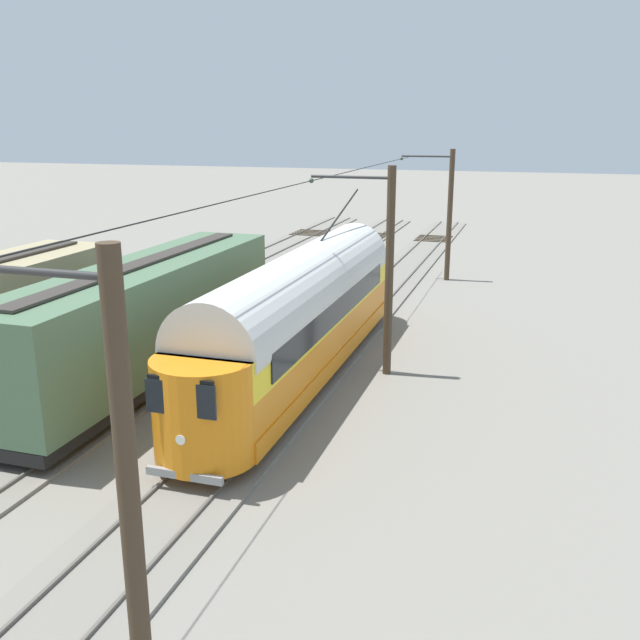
{
  "coord_description": "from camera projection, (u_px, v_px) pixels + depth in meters",
  "views": [
    {
      "loc": [
        -12.11,
        20.87,
        8.32
      ],
      "look_at": [
        -5.05,
        -1.75,
        1.65
      ],
      "focal_mm": 39.28,
      "sensor_mm": 36.0,
      "label": 1
    }
  ],
  "objects": [
    {
      "name": "catenary_pole_mid_far",
      "position": [
        124.0,
        507.0,
        8.76
      ],
      "size": [
        2.93,
        0.28,
        7.04
      ],
      "color": "#423323",
      "rests_on": "ground"
    },
    {
      "name": "track_adjacent_siding",
      "position": [
        175.0,
        362.0,
        25.18
      ],
      "size": [
        2.8,
        80.0,
        0.18
      ],
      "color": "slate",
      "rests_on": "ground"
    },
    {
      "name": "track_third_siding",
      "position": [
        61.0,
        349.0,
        26.56
      ],
      "size": [
        2.8,
        80.0,
        0.18
      ],
      "color": "slate",
      "rests_on": "ground"
    },
    {
      "name": "catenary_pole_mid_near",
      "position": [
        387.0,
        268.0,
        23.18
      ],
      "size": [
        2.93,
        0.28,
        7.04
      ],
      "color": "#423323",
      "rests_on": "ground"
    },
    {
      "name": "boxcar_adjacent",
      "position": [
        145.0,
        317.0,
        23.03
      ],
      "size": [
        2.96,
        14.08,
        3.85
      ],
      "color": "#4C6B4C",
      "rests_on": "ground"
    },
    {
      "name": "vintage_streetcar",
      "position": [
        302.0,
        312.0,
        23.31
      ],
      "size": [
        2.65,
        16.99,
        5.52
      ],
      "color": "orange",
      "rests_on": "ground"
    },
    {
      "name": "ground_plane",
      "position": [
        170.0,
        366.0,
        24.9
      ],
      "size": [
        220.0,
        220.0,
        0.0
      ],
      "primitive_type": "plane",
      "color": "gray"
    },
    {
      "name": "track_streetcar_siding",
      "position": [
        301.0,
        375.0,
        23.8
      ],
      "size": [
        2.8,
        80.0,
        0.18
      ],
      "color": "slate",
      "rests_on": "ground"
    },
    {
      "name": "overhead_wire_run",
      "position": [
        221.0,
        203.0,
        16.66
      ],
      "size": [
        2.73,
        51.08,
        0.18
      ],
      "color": "black",
      "rests_on": "ground"
    },
    {
      "name": "catenary_pole_foreground",
      "position": [
        448.0,
        213.0,
        37.6
      ],
      "size": [
        2.93,
        0.28,
        7.04
      ],
      "color": "#423323",
      "rests_on": "ground"
    }
  ]
}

